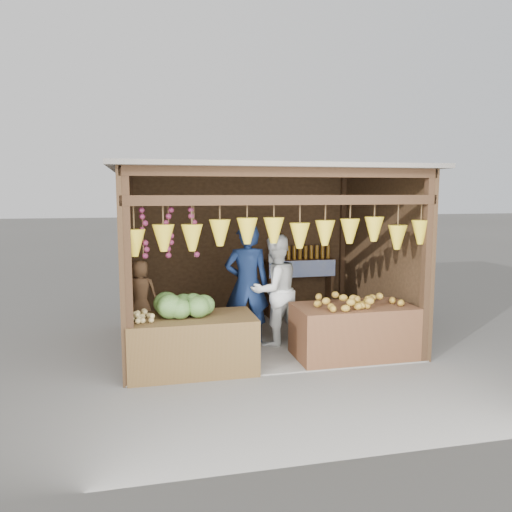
{
  "coord_description": "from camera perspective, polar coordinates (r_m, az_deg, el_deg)",
  "views": [
    {
      "loc": [
        -1.75,
        -7.35,
        2.3
      ],
      "look_at": [
        -0.1,
        -0.1,
        1.34
      ],
      "focal_mm": 35.0,
      "sensor_mm": 36.0,
      "label": 1
    }
  ],
  "objects": [
    {
      "name": "ground",
      "position": [
        7.9,
        0.53,
        -9.59
      ],
      "size": [
        80.0,
        80.0,
        0.0
      ],
      "primitive_type": "plane",
      "color": "#514F49",
      "rests_on": "ground"
    },
    {
      "name": "stall_structure",
      "position": [
        7.53,
        0.38,
        2.51
      ],
      "size": [
        4.3,
        3.3,
        2.66
      ],
      "color": "slate",
      "rests_on": "ground"
    },
    {
      "name": "back_shelf",
      "position": [
        9.19,
        5.06,
        -1.63
      ],
      "size": [
        1.25,
        0.32,
        1.32
      ],
      "color": "#382314",
      "rests_on": "ground"
    },
    {
      "name": "counter_left",
      "position": [
        6.56,
        -7.32,
        -9.92
      ],
      "size": [
        1.61,
        0.85,
        0.72
      ],
      "primitive_type": "cube",
      "color": "#4E361A",
      "rests_on": "ground"
    },
    {
      "name": "counter_right",
      "position": [
        7.15,
        11.02,
        -8.46
      ],
      "size": [
        1.63,
        0.85,
        0.74
      ],
      "primitive_type": "cube",
      "color": "#4D2C19",
      "rests_on": "ground"
    },
    {
      "name": "stool",
      "position": [
        7.81,
        -12.9,
        -8.83
      ],
      "size": [
        0.32,
        0.32,
        0.3
      ],
      "primitive_type": "cube",
      "color": "black",
      "rests_on": "ground"
    },
    {
      "name": "man_standing",
      "position": [
        7.5,
        -1.04,
        -3.29
      ],
      "size": [
        0.72,
        0.51,
        1.83
      ],
      "primitive_type": "imported",
      "rotation": [
        0.0,
        0.0,
        3.02
      ],
      "color": "#14244C",
      "rests_on": "ground"
    },
    {
      "name": "woman_standing",
      "position": [
        7.5,
        2.14,
        -3.92
      ],
      "size": [
        0.99,
        0.89,
        1.67
      ],
      "primitive_type": "imported",
      "rotation": [
        0.0,
        0.0,
        3.53
      ],
      "color": "silver",
      "rests_on": "ground"
    },
    {
      "name": "vendor_seated",
      "position": [
        7.65,
        -13.03,
        -4.16
      ],
      "size": [
        0.56,
        0.44,
        1.0
      ],
      "primitive_type": "imported",
      "rotation": [
        0.0,
        0.0,
        2.86
      ],
      "color": "brown",
      "rests_on": "stool"
    },
    {
      "name": "melon_pile",
      "position": [
        6.47,
        -8.21,
        -5.43
      ],
      "size": [
        1.0,
        0.5,
        0.32
      ],
      "primitive_type": null,
      "color": "#1C4612",
      "rests_on": "counter_left"
    },
    {
      "name": "tanfruit_pile",
      "position": [
        6.35,
        -12.75,
        -6.67
      ],
      "size": [
        0.34,
        0.4,
        0.13
      ],
      "primitive_type": null,
      "color": "#A18F4A",
      "rests_on": "counter_left"
    },
    {
      "name": "mango_pile",
      "position": [
        6.99,
        11.62,
        -4.78
      ],
      "size": [
        1.4,
        0.64,
        0.22
      ],
      "primitive_type": null,
      "color": "#AD5417",
      "rests_on": "counter_right"
    }
  ]
}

